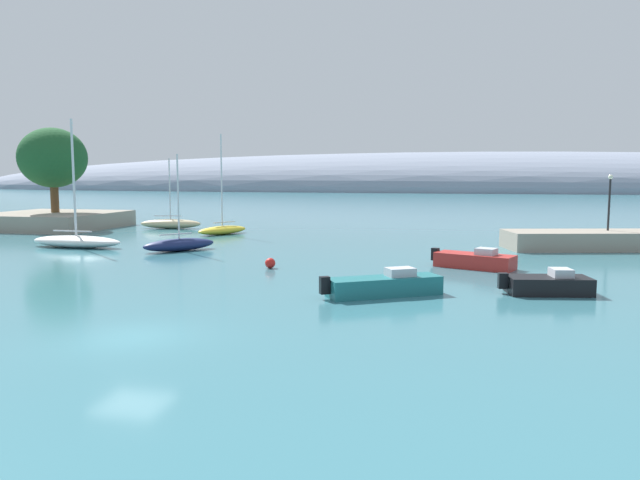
# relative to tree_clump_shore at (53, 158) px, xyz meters

# --- Properties ---
(water) EXTENTS (600.00, 600.00, 0.00)m
(water) POSITION_rel_tree_clump_shore_xyz_m (30.63, -37.45, -7.44)
(water) COLOR #38727F
(water) RESTS_ON ground
(shore_outcrop) EXTENTS (12.44, 12.27, 1.66)m
(shore_outcrop) POSITION_rel_tree_clump_shore_xyz_m (-0.10, -0.27, -6.61)
(shore_outcrop) COLOR gray
(shore_outcrop) RESTS_ON ground
(tree_clump_shore) EXTENTS (7.02, 7.02, 8.97)m
(tree_clump_shore) POSITION_rel_tree_clump_shore_xyz_m (0.00, 0.00, 0.00)
(tree_clump_shore) COLOR brown
(tree_clump_shore) RESTS_ON shore_outcrop
(distant_ridge) EXTENTS (399.73, 67.44, 27.04)m
(distant_ridge) POSITION_rel_tree_clump_shore_xyz_m (43.31, 161.00, -7.44)
(distant_ridge) COLOR gray
(distant_ridge) RESTS_ON ground
(sailboat_sand_near_shore) EXTENTS (6.63, 2.84, 7.37)m
(sailboat_sand_near_shore) POSITION_rel_tree_clump_shore_xyz_m (12.38, 1.98, -6.90)
(sailboat_sand_near_shore) COLOR #C6B284
(sailboat_sand_near_shore) RESTS_ON water
(sailboat_yellow_mid_mooring) EXTENTS (4.29, 5.66, 9.51)m
(sailboat_yellow_mid_mooring) POSITION_rel_tree_clump_shore_xyz_m (20.06, -2.61, -6.93)
(sailboat_yellow_mid_mooring) COLOR yellow
(sailboat_yellow_mid_mooring) RESTS_ON water
(sailboat_navy_outer_mooring) EXTENTS (4.84, 5.36, 7.22)m
(sailboat_navy_outer_mooring) POSITION_rel_tree_clump_shore_xyz_m (21.61, -15.01, -6.93)
(sailboat_navy_outer_mooring) COLOR navy
(sailboat_navy_outer_mooring) RESTS_ON water
(sailboat_white_end_of_line) EXTENTS (7.85, 2.62, 9.98)m
(sailboat_white_end_of_line) POSITION_rel_tree_clump_shore_xyz_m (12.75, -14.80, -6.88)
(sailboat_white_end_of_line) COLOR white
(sailboat_white_end_of_line) RESTS_ON water
(motorboat_black_foreground) EXTENTS (4.42, 2.44, 1.23)m
(motorboat_black_foreground) POSITION_rel_tree_clump_shore_xyz_m (46.17, -26.14, -6.98)
(motorboat_black_foreground) COLOR black
(motorboat_black_foreground) RESTS_ON water
(motorboat_red_alongside_breakwater) EXTENTS (5.19, 3.43, 1.28)m
(motorboat_red_alongside_breakwater) POSITION_rel_tree_clump_shore_xyz_m (42.97, -18.70, -6.96)
(motorboat_red_alongside_breakwater) COLOR red
(motorboat_red_alongside_breakwater) RESTS_ON water
(motorboat_teal_outer) EXTENTS (5.58, 4.08, 1.29)m
(motorboat_teal_outer) POSITION_rel_tree_clump_shore_xyz_m (38.53, -28.25, -6.95)
(motorboat_teal_outer) COLOR #1E6B70
(motorboat_teal_outer) RESTS_ON water
(mooring_buoy_red) EXTENTS (0.63, 0.63, 0.63)m
(mooring_buoy_red) POSITION_rel_tree_clump_shore_xyz_m (30.76, -21.50, -7.12)
(mooring_buoy_red) COLOR red
(mooring_buoy_red) RESTS_ON water
(harbor_lamp_post) EXTENTS (0.36, 0.36, 4.30)m
(harbor_lamp_post) POSITION_rel_tree_clump_shore_xyz_m (53.28, -6.45, -3.39)
(harbor_lamp_post) COLOR black
(harbor_lamp_post) RESTS_ON breakwater_rocks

